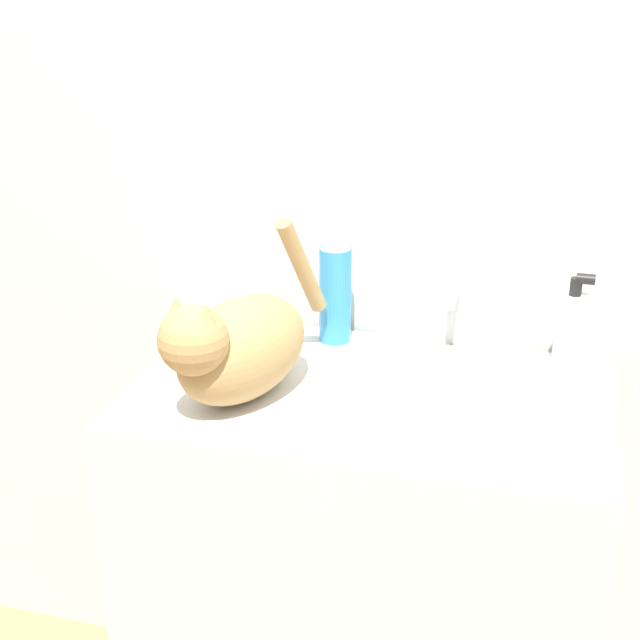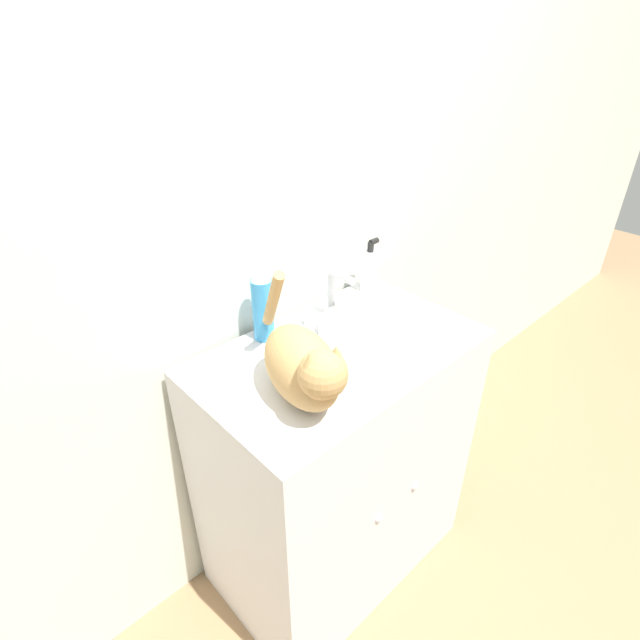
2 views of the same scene
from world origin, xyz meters
name	(u,v)px [view 2 (image 2 of 2)]	position (x,y,z in m)	size (l,w,h in m)	color
ground_plane	(385,598)	(0.00, 0.00, 0.00)	(8.00, 8.00, 0.00)	#997551
wall_back	(267,187)	(0.00, 0.51, 1.25)	(6.00, 0.05, 2.50)	silver
vanity_cabinet	(337,465)	(0.00, 0.23, 0.44)	(0.78, 0.48, 0.87)	silver
sink_basin	(373,331)	(0.11, 0.22, 0.89)	(0.30, 0.30, 0.04)	white
faucet	(333,296)	(0.11, 0.37, 0.94)	(0.20, 0.10, 0.15)	silver
cat	(304,366)	(-0.20, 0.15, 0.97)	(0.22, 0.40, 0.27)	tan
soap_bottle	(369,270)	(0.31, 0.41, 0.95)	(0.06, 0.05, 0.17)	silver
spray_bottle	(263,305)	(-0.11, 0.42, 0.98)	(0.06, 0.06, 0.21)	#338CCC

